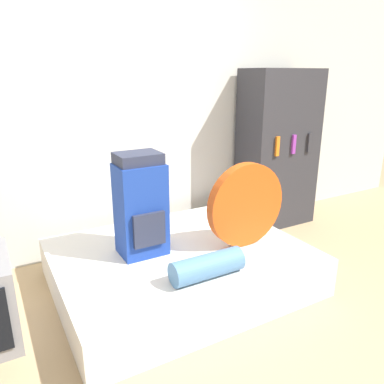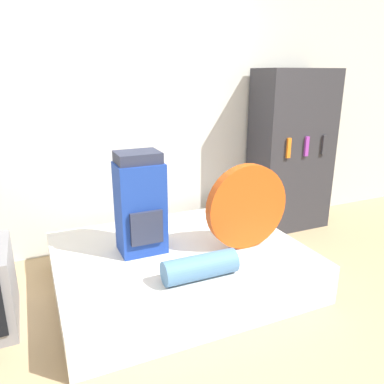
{
  "view_description": "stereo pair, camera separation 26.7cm",
  "coord_description": "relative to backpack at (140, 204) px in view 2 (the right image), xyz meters",
  "views": [
    {
      "loc": [
        -1.04,
        -1.59,
        1.61
      ],
      "look_at": [
        0.29,
        0.76,
        0.75
      ],
      "focal_mm": 35.0,
      "sensor_mm": 36.0,
      "label": 1
    },
    {
      "loc": [
        -0.8,
        -1.71,
        1.61
      ],
      "look_at": [
        0.29,
        0.76,
        0.75
      ],
      "focal_mm": 35.0,
      "sensor_mm": 36.0,
      "label": 2
    }
  ],
  "objects": [
    {
      "name": "bookshelf",
      "position": [
        1.81,
        0.56,
        0.15
      ],
      "size": [
        0.82,
        0.46,
        1.66
      ],
      "color": "#2D2D33",
      "rests_on": "ground_plane"
    },
    {
      "name": "ground_plane",
      "position": [
        0.09,
        -0.85,
        -0.68
      ],
      "size": [
        16.0,
        16.0,
        0.0
      ],
      "primitive_type": "plane",
      "color": "tan"
    },
    {
      "name": "bed",
      "position": [
        0.27,
        -0.09,
        -0.53
      ],
      "size": [
        1.88,
        1.47,
        0.3
      ],
      "color": "silver",
      "rests_on": "ground_plane"
    },
    {
      "name": "wall_back",
      "position": [
        0.09,
        0.85,
        0.62
      ],
      "size": [
        8.0,
        0.05,
        2.6
      ],
      "color": "silver",
      "rests_on": "ground_plane"
    },
    {
      "name": "sleeping_roll",
      "position": [
        0.24,
        -0.56,
        -0.29
      ],
      "size": [
        0.51,
        0.17,
        0.17
      ],
      "color": "teal",
      "rests_on": "bed"
    },
    {
      "name": "tent_bag",
      "position": [
        0.77,
        -0.26,
        -0.04
      ],
      "size": [
        0.67,
        0.08,
        0.67
      ],
      "color": "#D14C14",
      "rests_on": "bed"
    },
    {
      "name": "backpack",
      "position": [
        0.0,
        0.0,
        0.0
      ],
      "size": [
        0.34,
        0.3,
        0.77
      ],
      "color": "navy",
      "rests_on": "bed"
    }
  ]
}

